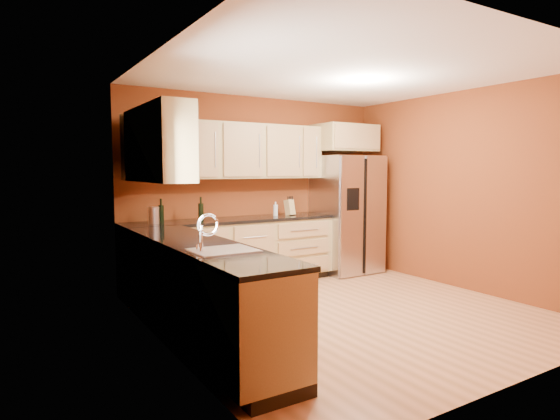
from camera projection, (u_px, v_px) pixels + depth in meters
name	position (u px, v px, depth m)	size (l,w,h in m)	color
floor	(345.00, 312.00, 5.16)	(4.00, 4.00, 0.00)	#AF7344
ceiling	(348.00, 72.00, 4.93)	(4.00, 4.00, 0.00)	white
wall_back	(257.00, 188.00, 6.74)	(4.00, 0.04, 2.60)	maroon
wall_front	(526.00, 208.00, 3.35)	(4.00, 0.04, 2.60)	maroon
wall_left	(165.00, 202.00, 4.00)	(0.04, 4.00, 2.60)	maroon
wall_right	(466.00, 191.00, 6.09)	(0.04, 4.00, 2.60)	maroon
base_cabinets_back	(233.00, 254.00, 6.28)	(2.90, 0.60, 0.88)	#A1834E
base_cabinets_left	(200.00, 295.00, 4.23)	(0.60, 2.80, 0.88)	#A1834E
countertop_back	(233.00, 220.00, 6.23)	(2.90, 0.62, 0.04)	black
countertop_left	(200.00, 245.00, 4.20)	(0.62, 2.80, 0.04)	black
upper_cabinets_back	(247.00, 151.00, 6.43)	(2.30, 0.33, 0.75)	#A1834E
upper_cabinets_left	(158.00, 144.00, 4.66)	(0.33, 1.35, 0.75)	#A1834E
corner_upper_cabinet	(147.00, 148.00, 5.55)	(0.62, 0.33, 0.75)	#A1834E
over_fridge_cabinet	(344.00, 138.00, 7.13)	(0.92, 0.60, 0.40)	#A1834E
refrigerator	(346.00, 214.00, 7.17)	(0.90, 0.75, 1.78)	#BBBBC0
window	(188.00, 173.00, 3.57)	(0.03, 0.90, 1.00)	white
sink_faucet	(223.00, 232.00, 3.76)	(0.50, 0.42, 0.30)	silver
canister_left	(154.00, 215.00, 5.68)	(0.12, 0.12, 0.19)	#BBBBC0
canister_right	(154.00, 215.00, 5.64)	(0.13, 0.13, 0.21)	#BBBBC0
wine_bottle_a	(161.00, 211.00, 5.76)	(0.07, 0.07, 0.30)	black
wine_bottle_b	(201.00, 209.00, 6.01)	(0.07, 0.07, 0.30)	black
knife_block	(290.00, 207.00, 6.70)	(0.11, 0.10, 0.22)	tan
soap_dispenser	(276.00, 209.00, 6.62)	(0.07, 0.07, 0.20)	silver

